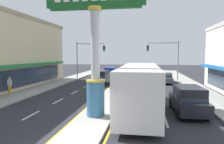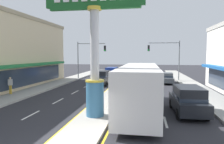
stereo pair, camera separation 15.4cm
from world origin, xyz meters
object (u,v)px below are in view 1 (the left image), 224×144
object	(u,v)px
traffic_light_right_side	(166,54)
pedestrian_near_kerb	(10,85)
bus_mid_left_lane	(140,85)
suv_far_left_oncoming	(101,77)
suv_near_right_lane	(111,73)
suv_far_right_lane	(188,100)
sedan_near_left_lane	(166,78)
district_sign	(95,48)
traffic_light_left_side	(87,54)

from	to	relation	value
traffic_light_right_side	pedestrian_near_kerb	size ratio (longest dim) A/B	3.68
bus_mid_left_lane	suv_far_left_oncoming	distance (m)	13.89
suv_near_right_lane	suv_far_left_oncoming	size ratio (longest dim) A/B	1.00
suv_far_right_lane	sedan_near_left_lane	distance (m)	15.70
bus_mid_left_lane	district_sign	bearing A→B (deg)	-141.85
traffic_light_right_side	suv_far_right_lane	world-z (taller)	traffic_light_right_side
district_sign	traffic_light_right_side	size ratio (longest dim) A/B	1.36
traffic_light_right_side	district_sign	bearing A→B (deg)	-107.21
district_sign	bus_mid_left_lane	xyz separation A→B (m)	(2.76, 2.17, -2.63)
traffic_light_right_side	sedan_near_left_lane	world-z (taller)	traffic_light_right_side
suv_far_left_oncoming	bus_mid_left_lane	bearing A→B (deg)	-66.59
traffic_light_right_side	bus_mid_left_lane	xyz separation A→B (m)	(-3.59, -18.31, -2.38)
traffic_light_right_side	sedan_near_left_lane	size ratio (longest dim) A/B	1.42
sedan_near_left_lane	suv_far_left_oncoming	world-z (taller)	suv_far_left_oncoming
district_sign	traffic_light_right_side	xyz separation A→B (m)	(6.34, 20.47, -0.26)
district_sign	sedan_near_left_lane	size ratio (longest dim) A/B	1.93
traffic_light_right_side	suv_near_right_lane	distance (m)	9.92
suv_far_right_lane	suv_far_left_oncoming	xyz separation A→B (m)	(-8.81, 12.97, 0.00)
suv_far_right_lane	suv_far_left_oncoming	world-z (taller)	same
district_sign	traffic_light_left_side	xyz separation A→B (m)	(-6.34, 20.77, -0.26)
traffic_light_left_side	pedestrian_near_kerb	size ratio (longest dim) A/B	3.68
district_sign	suv_near_right_lane	world-z (taller)	district_sign
bus_mid_left_lane	suv_far_left_oncoming	size ratio (longest dim) A/B	2.39
traffic_light_left_side	suv_far_right_lane	xyz separation A→B (m)	(12.40, -18.85, -3.26)
district_sign	bus_mid_left_lane	world-z (taller)	district_sign
traffic_light_right_side	bus_mid_left_lane	world-z (taller)	traffic_light_right_side
sedan_near_left_lane	traffic_light_right_side	bearing A→B (deg)	84.23
traffic_light_left_side	suv_near_right_lane	xyz separation A→B (m)	(3.59, 1.93, -3.26)
traffic_light_right_side	suv_far_right_lane	xyz separation A→B (m)	(-0.28, -18.55, -3.26)
traffic_light_left_side	suv_near_right_lane	distance (m)	5.22
district_sign	pedestrian_near_kerb	size ratio (longest dim) A/B	5.00
suv_near_right_lane	pedestrian_near_kerb	size ratio (longest dim) A/B	2.77
traffic_light_left_side	suv_far_left_oncoming	size ratio (longest dim) A/B	1.32
suv_near_right_lane	bus_mid_left_lane	bearing A→B (deg)	-74.98
district_sign	suv_near_right_lane	size ratio (longest dim) A/B	1.81
traffic_light_left_side	district_sign	bearing A→B (deg)	-73.02
suv_far_right_lane	bus_mid_left_lane	distance (m)	3.43
suv_near_right_lane	pedestrian_near_kerb	distance (m)	18.44
district_sign	bus_mid_left_lane	bearing A→B (deg)	38.15
suv_near_right_lane	suv_far_left_oncoming	xyz separation A→B (m)	(0.00, -7.81, 0.00)
district_sign	suv_far_right_lane	distance (m)	7.26
traffic_light_right_side	suv_near_right_lane	xyz separation A→B (m)	(-9.10, 2.23, -3.26)
suv_near_right_lane	sedan_near_left_lane	bearing A→B (deg)	-29.96
sedan_near_left_lane	suv_far_left_oncoming	size ratio (longest dim) A/B	0.93
traffic_light_right_side	suv_near_right_lane	world-z (taller)	traffic_light_right_side
traffic_light_left_side	suv_far_right_lane	world-z (taller)	traffic_light_left_side
traffic_light_left_side	bus_mid_left_lane	distance (m)	20.84
sedan_near_left_lane	bus_mid_left_lane	bearing A→B (deg)	-102.04
suv_near_right_lane	sedan_near_left_lane	xyz separation A→B (m)	(8.81, -5.08, -0.20)
suv_far_right_lane	suv_near_right_lane	bearing A→B (deg)	112.98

